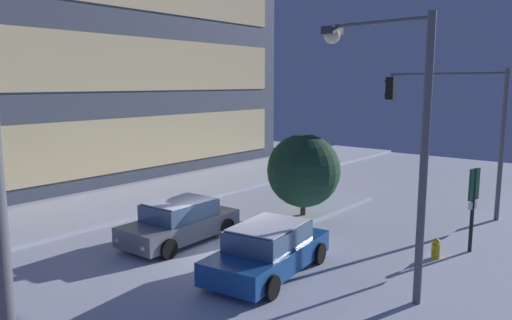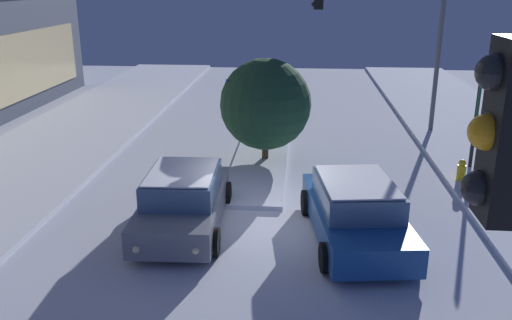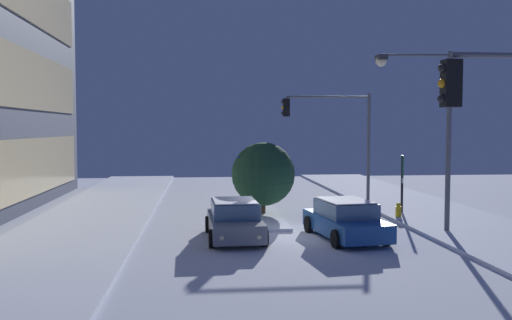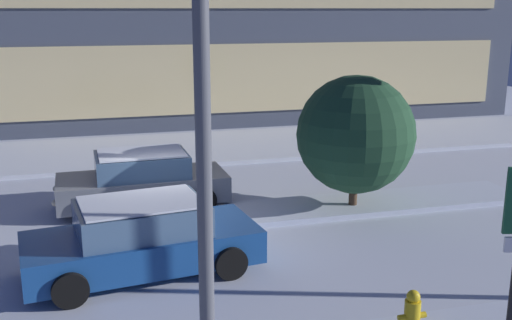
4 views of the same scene
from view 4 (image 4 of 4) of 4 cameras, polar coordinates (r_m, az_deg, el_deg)
name	(u,v)px [view 4 (image 4 of 4)]	position (r m, az deg, el deg)	size (l,w,h in m)	color
ground	(163,229)	(14.70, -8.77, -6.48)	(52.00, 52.00, 0.00)	silver
curb_strip_far	(138,151)	(22.43, -11.10, 0.82)	(52.00, 5.20, 0.14)	silver
median_strip	(361,204)	(16.34, 9.95, -4.14)	(9.00, 1.80, 0.14)	silver
car_near	(143,239)	(12.22, -10.71, -7.34)	(4.84, 2.60, 1.49)	#19478C
car_far	(142,181)	(16.23, -10.72, -1.93)	(4.55, 2.21, 1.49)	slate
street_lamp_arched	(195,39)	(8.06, -5.85, 11.33)	(0.57, 3.04, 7.21)	#565960
fire_hydrant	(412,314)	(10.27, 14.59, -13.93)	(0.48, 0.26, 0.79)	gold
decorated_tree_median	(356,135)	(15.58, 9.42, 2.40)	(3.04, 3.04, 3.54)	#473323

